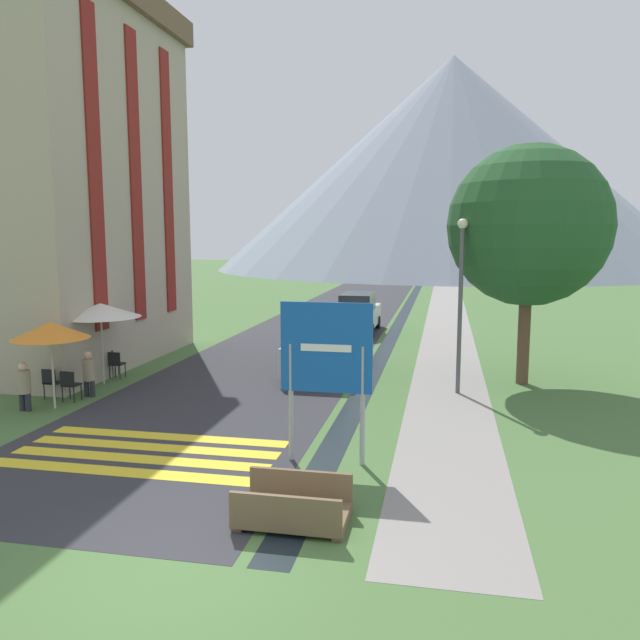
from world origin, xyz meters
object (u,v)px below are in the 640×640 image
cafe_chair_near_left (70,383)px  cafe_chair_far_left (116,362)px  cafe_umbrella_front_orange (51,330)px  tree_by_path (529,226)px  cafe_umbrella_middle_white (101,310)px  streetlamp (461,290)px  parked_car_far (358,313)px  person_seated_near (24,384)px  hotel_building (62,166)px  cafe_chair_far_right (109,360)px  footbridge (293,509)px  cafe_chair_near_right (51,381)px  person_seated_far (89,372)px  parked_car_near (322,345)px  road_sign (326,361)px

cafe_chair_near_left → cafe_chair_far_left: bearing=110.0°
cafe_umbrella_front_orange → tree_by_path: 13.47m
cafe_umbrella_middle_white → streetlamp: 10.46m
parked_car_far → streetlamp: (4.28, -10.42, 2.00)m
parked_car_far → cafe_chair_far_left: 12.31m
cafe_chair_far_left → person_seated_near: bearing=-115.8°
hotel_building → cafe_chair_far_right: hotel_building is taller
cafe_umbrella_middle_white → footbridge: bearing=-44.9°
cafe_umbrella_front_orange → streetlamp: streetlamp is taller
cafe_chair_near_right → cafe_umbrella_front_orange: bearing=-68.9°
streetlamp → cafe_umbrella_middle_white: bearing=-174.5°
cafe_chair_near_right → person_seated_far: size_ratio=0.67×
cafe_chair_far_left → streetlamp: 10.66m
person_seated_far → streetlamp: (9.99, 2.41, 2.21)m
footbridge → parked_car_near: bearing=98.7°
cafe_chair_far_left → person_seated_far: size_ratio=0.67×
parked_car_near → person_seated_near: size_ratio=3.56×
road_sign → cafe_chair_near_right: road_sign is taller
hotel_building → cafe_chair_far_left: hotel_building is taller
parked_car_near → cafe_chair_far_left: (-6.13, -2.05, -0.40)m
tree_by_path → cafe_umbrella_middle_white: bearing=-168.4°
hotel_building → person_seated_near: bearing=-67.4°
cafe_chair_near_left → parked_car_far: bearing=82.2°
hotel_building → cafe_umbrella_front_orange: bearing=-61.2°
hotel_building → cafe_umbrella_front_orange: hotel_building is taller
parked_car_far → road_sign: bearing=-84.3°
cafe_chair_far_left → cafe_umbrella_front_orange: (0.17, -3.38, 1.52)m
person_seated_far → footbridge: bearing=-40.7°
road_sign → cafe_umbrella_front_orange: bearing=162.4°
streetlamp → tree_by_path: (1.92, 1.54, 1.78)m
footbridge → cafe_umbrella_middle_white: bearing=135.1°
hotel_building → cafe_chair_far_right: bearing=-36.8°
road_sign → parked_car_far: 16.60m
cafe_chair_far_left → cafe_umbrella_middle_white: size_ratio=0.35×
streetlamp → person_seated_far: bearing=-166.4°
tree_by_path → parked_car_far: bearing=124.9°
cafe_chair_near_right → tree_by_path: bearing=2.0°
footbridge → streetlamp: bearing=73.1°
road_sign → cafe_chair_far_right: 10.26m
parked_car_far → cafe_chair_near_right: bearing=-116.3°
cafe_umbrella_front_orange → person_seated_far: 1.84m
cafe_chair_far_right → footbridge: bearing=-69.8°
cafe_chair_far_left → hotel_building: bearing=124.1°
cafe_umbrella_middle_white → tree_by_path: tree_by_path is taller
person_seated_far → parked_car_near: bearing=36.2°
hotel_building → road_sign: (10.61, -7.91, -4.73)m
hotel_building → streetlamp: (13.25, -1.85, -3.85)m
parked_car_far → parked_car_near: bearing=-89.8°
parked_car_far → cafe_chair_far_right: bearing=-121.9°
parked_car_far → cafe_chair_near_right: size_ratio=5.17×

